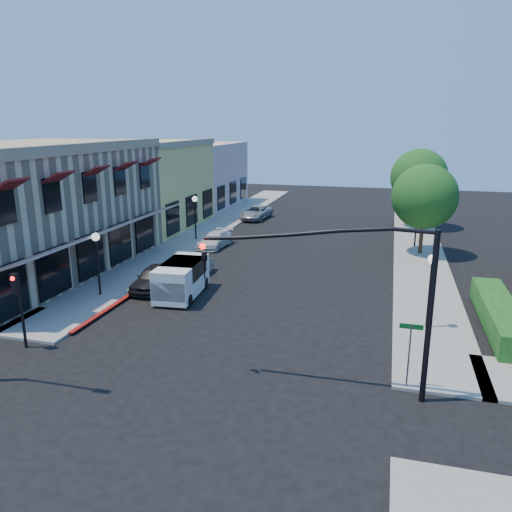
% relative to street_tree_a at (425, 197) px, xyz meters
% --- Properties ---
extents(ground, '(120.00, 120.00, 0.00)m').
position_rel_street_tree_a_xyz_m(ground, '(-8.80, -22.00, -4.19)').
color(ground, black).
rests_on(ground, ground).
extents(sidewalk_left, '(3.50, 50.00, 0.12)m').
position_rel_street_tree_a_xyz_m(sidewalk_left, '(-17.55, 5.00, -4.13)').
color(sidewalk_left, gray).
rests_on(sidewalk_left, ground).
extents(sidewalk_right, '(3.50, 50.00, 0.12)m').
position_rel_street_tree_a_xyz_m(sidewalk_right, '(-0.05, 5.00, -4.13)').
color(sidewalk_right, gray).
rests_on(sidewalk_right, ground).
extents(curb_red_strip, '(0.25, 10.00, 0.06)m').
position_rel_street_tree_a_xyz_m(curb_red_strip, '(-15.70, -14.00, -4.19)').
color(curb_red_strip, maroon).
rests_on(curb_red_strip, ground).
extents(corner_brick_building, '(11.77, 18.20, 8.10)m').
position_rel_street_tree_a_xyz_m(corner_brick_building, '(-24.25, -11.00, -0.19)').
color(corner_brick_building, '#D0B78C').
rests_on(corner_brick_building, ground).
extents(yellow_stucco_building, '(10.00, 12.00, 7.60)m').
position_rel_street_tree_a_xyz_m(yellow_stucco_building, '(-24.30, 4.00, -0.39)').
color(yellow_stucco_building, '#D4BF5F').
rests_on(yellow_stucco_building, ground).
extents(pink_stucco_building, '(10.00, 12.00, 7.00)m').
position_rel_street_tree_a_xyz_m(pink_stucco_building, '(-24.30, 16.00, -0.69)').
color(pink_stucco_building, beige).
rests_on(pink_stucco_building, ground).
extents(hedge, '(1.40, 8.00, 1.10)m').
position_rel_street_tree_a_xyz_m(hedge, '(2.90, -13.00, -4.19)').
color(hedge, '#174D16').
rests_on(hedge, ground).
extents(street_tree_a, '(4.56, 4.56, 6.48)m').
position_rel_street_tree_a_xyz_m(street_tree_a, '(0.00, 0.00, 0.00)').
color(street_tree_a, '#352215').
rests_on(street_tree_a, ground).
extents(street_tree_b, '(4.94, 4.94, 7.02)m').
position_rel_street_tree_a_xyz_m(street_tree_b, '(0.00, 10.00, 0.35)').
color(street_tree_b, '#352215').
rests_on(street_tree_b, ground).
extents(signal_mast_arm, '(8.01, 0.39, 6.00)m').
position_rel_street_tree_a_xyz_m(signal_mast_arm, '(-2.94, -20.50, -0.11)').
color(signal_mast_arm, black).
rests_on(signal_mast_arm, ground).
extents(secondary_signal, '(0.28, 0.42, 3.32)m').
position_rel_street_tree_a_xyz_m(secondary_signal, '(-16.80, -20.59, -1.88)').
color(secondary_signal, black).
rests_on(secondary_signal, ground).
extents(street_name_sign, '(0.80, 0.06, 2.50)m').
position_rel_street_tree_a_xyz_m(street_name_sign, '(-1.30, -19.80, -2.50)').
color(street_name_sign, '#595B5E').
rests_on(street_name_sign, ground).
extents(lamppost_left_near, '(0.44, 0.44, 3.57)m').
position_rel_street_tree_a_xyz_m(lamppost_left_near, '(-17.30, -14.00, -1.46)').
color(lamppost_left_near, black).
rests_on(lamppost_left_near, ground).
extents(lamppost_left_far, '(0.44, 0.44, 3.57)m').
position_rel_street_tree_a_xyz_m(lamppost_left_far, '(-17.30, 0.00, -1.46)').
color(lamppost_left_far, black).
rests_on(lamppost_left_far, ground).
extents(lamppost_right_near, '(0.44, 0.44, 3.57)m').
position_rel_street_tree_a_xyz_m(lamppost_right_near, '(-0.30, -14.00, -1.46)').
color(lamppost_right_near, black).
rests_on(lamppost_right_near, ground).
extents(lamppost_right_far, '(0.44, 0.44, 3.57)m').
position_rel_street_tree_a_xyz_m(lamppost_right_far, '(-0.30, 2.00, -1.46)').
color(lamppost_right_far, black).
rests_on(lamppost_right_far, ground).
extents(white_van, '(2.20, 4.47, 1.92)m').
position_rel_street_tree_a_xyz_m(white_van, '(-13.00, -12.77, -3.08)').
color(white_van, white).
rests_on(white_van, ground).
extents(parked_car_a, '(1.79, 4.09, 1.37)m').
position_rel_street_tree_a_xyz_m(parked_car_a, '(-15.00, -12.08, -3.51)').
color(parked_car_a, black).
rests_on(parked_car_a, ground).
extents(parked_car_b, '(1.15, 3.20, 1.05)m').
position_rel_street_tree_a_xyz_m(parked_car_b, '(-13.60, -9.00, -3.67)').
color(parked_car_b, '#9D9FA2').
rests_on(parked_car_b, ground).
extents(parked_car_c, '(1.95, 4.12, 1.16)m').
position_rel_street_tree_a_xyz_m(parked_car_c, '(-15.00, -1.80, -3.61)').
color(parked_car_c, silver).
rests_on(parked_car_c, ground).
extents(parked_car_d, '(2.61, 4.87, 1.30)m').
position_rel_street_tree_a_xyz_m(parked_car_d, '(-15.00, 10.00, -3.54)').
color(parked_car_d, '#A2A3A7').
rests_on(parked_car_d, ground).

